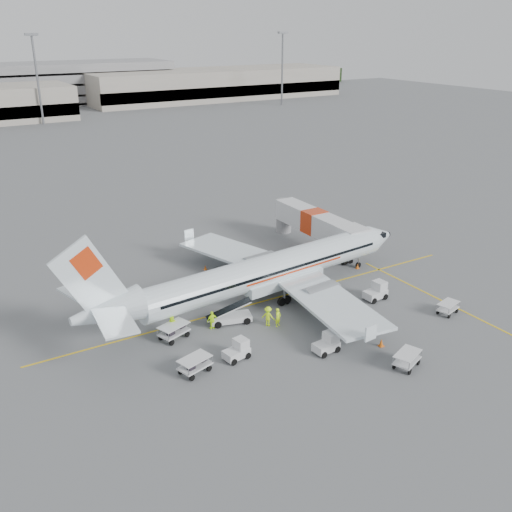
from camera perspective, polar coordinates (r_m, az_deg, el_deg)
The scene contains 24 objects.
ground at distance 53.69m, azimuth 1.11°, elevation -4.45°, with size 360.00×360.00×0.00m, color #56595B.
stripe_lead at distance 53.69m, azimuth 1.11°, elevation -4.44°, with size 44.00×0.20×0.01m, color yellow.
stripe_cross at distance 56.70m, azimuth 17.66°, elevation -4.05°, with size 0.20×20.00×0.01m, color yellow.
terminal_east at distance 209.68m, azimuth -4.05°, elevation 16.80°, with size 90.00×26.00×10.00m, color gray, non-canonical shape.
parking_garage at distance 207.59m, azimuth -17.67°, elevation 16.37°, with size 62.00×24.00×14.00m, color slate, non-canonical shape.
mast_center at distance 162.04m, azimuth -21.00°, elevation 16.07°, with size 3.20×1.20×22.00m, color slate, non-canonical shape.
mast_east at distance 191.05m, azimuth 2.64°, elevation 18.13°, with size 3.20×1.20×22.00m, color slate, non-canonical shape.
aircraft at distance 52.46m, azimuth 1.49°, elevation 0.67°, with size 35.10×27.51×9.68m, color white, non-canonical shape.
jet_bridge at distance 66.00m, azimuth 5.82°, elevation 2.67°, with size 3.13×16.67×4.38m, color silver, non-canonical shape.
belt_loader at distance 49.33m, azimuth -2.55°, elevation -5.34°, with size 4.71×1.77×2.55m, color silver, non-canonical shape.
tug_fore at distance 54.69m, azimuth 11.85°, elevation -3.44°, with size 2.22×1.27×1.71m, color silver, non-canonical shape.
tug_mid at distance 45.61m, azimuth 7.03°, elevation -8.63°, with size 2.08×1.19×1.60m, color silver, non-canonical shape.
tug_aft at distance 44.46m, azimuth -1.99°, elevation -9.37°, with size 2.04×1.17×1.57m, color silver, non-canonical shape.
cart_loaded_a at distance 47.63m, azimuth -8.21°, elevation -7.49°, with size 2.48×1.47×1.30m, color silver, non-canonical shape.
cart_loaded_b at distance 43.14m, azimuth -6.14°, elevation -10.81°, with size 2.43×1.43×1.27m, color silver, non-canonical shape.
cart_empty_a at distance 45.03m, azimuth 14.86°, elevation -10.00°, with size 2.34×1.39×1.22m, color silver, non-canonical shape.
cart_empty_b at distance 53.89m, azimuth 18.63°, elevation -4.95°, with size 2.08×1.23×1.08m, color silver, non-canonical shape.
cone_nose at distance 61.38m, azimuth 10.11°, elevation -1.00°, with size 0.35×0.35×0.57m, color orange.
cone_port at distance 60.34m, azimuth -5.09°, elevation -1.15°, with size 0.33×0.33×0.54m, color orange.
cone_stbd at distance 47.34m, azimuth 12.42°, elevation -8.44°, with size 0.41×0.41×0.67m, color orange.
crew_a at distance 48.93m, azimuth 2.21°, elevation -6.15°, with size 0.61×0.40×1.68m, color #BDED12.
crew_b at distance 47.94m, azimuth -8.36°, elevation -6.93°, with size 0.89×0.69×1.82m, color #BDED12.
crew_c at distance 48.97m, azimuth 1.22°, elevation -6.04°, with size 1.15×0.66×1.78m, color #BDED12.
crew_d at distance 48.65m, azimuth -4.40°, elevation -6.41°, with size 0.96×0.40×1.64m, color #BDED12.
Camera 1 is at (-25.77, -40.57, 23.94)m, focal length 40.00 mm.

